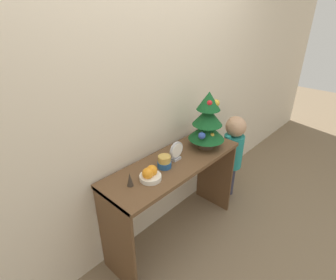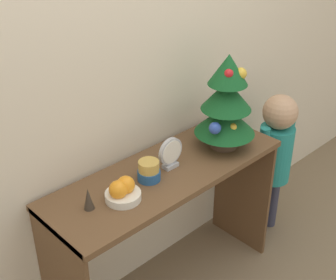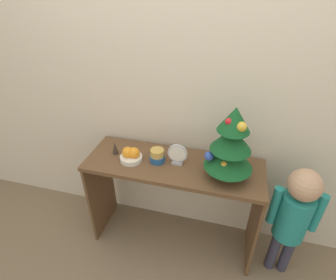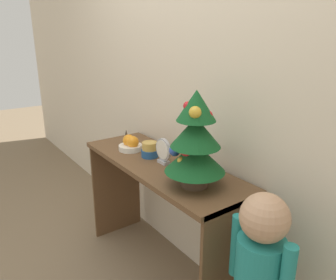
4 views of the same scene
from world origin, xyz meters
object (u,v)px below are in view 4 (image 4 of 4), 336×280
mini_tree (195,140)px  figurine (126,136)px  desk_clock (163,151)px  fruit_bowl (131,144)px  child_figure (259,268)px  singing_bowl (150,150)px

mini_tree → figurine: bearing=176.5°
desk_clock → fruit_bowl: bearing=-172.9°
fruit_bowl → desk_clock: (0.32, 0.04, 0.04)m
figurine → child_figure: 1.29m
fruit_bowl → singing_bowl: fruit_bowl is taller
figurine → desk_clock: bearing=-0.7°
fruit_bowl → singing_bowl: 0.19m
figurine → child_figure: (1.27, -0.07, -0.24)m
fruit_bowl → figurine: 0.15m
mini_tree → desk_clock: bearing=172.7°
desk_clock → figurine: bearing=179.3°
mini_tree → singing_bowl: size_ratio=4.64×
fruit_bowl → child_figure: size_ratio=0.17×
singing_bowl → child_figure: (0.94, -0.06, -0.24)m
mini_tree → singing_bowl: 0.52m
singing_bowl → figurine: (-0.32, 0.01, 0.00)m
fruit_bowl → mini_tree: bearing=-0.2°
mini_tree → child_figure: (0.46, -0.03, -0.43)m
fruit_bowl → figurine: same height
mini_tree → singing_bowl: bearing=175.5°
fruit_bowl → child_figure: bearing=-1.4°
singing_bowl → child_figure: bearing=-3.8°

